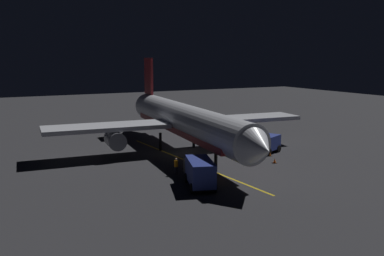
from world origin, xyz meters
TOP-DOWN VIEW (x-y plane):
  - ground_plane at (0.00, 0.00)m, footprint 180.00×180.00m
  - apron_guide_stripe at (1.49, 4.00)m, footprint 2.60×28.48m
  - airliner at (-0.05, -0.62)m, footprint 33.80×39.69m
  - baggage_truck at (4.69, 12.54)m, footprint 3.97×6.81m
  - catering_truck at (-8.63, 4.81)m, footprint 5.85×4.22m
  - ground_crew_worker at (5.07, 8.31)m, footprint 0.40×0.40m
  - traffic_cone_near_left at (-8.54, 6.10)m, footprint 0.50×0.50m
  - traffic_cone_near_right at (3.33, 6.80)m, footprint 0.50×0.50m
  - traffic_cone_under_wing at (-6.88, 9.13)m, footprint 0.50×0.50m

SIDE VIEW (x-z plane):
  - ground_plane at x=0.00m, z-range -0.20..0.00m
  - apron_guide_stripe at x=1.49m, z-range 0.00..0.01m
  - traffic_cone_near_left at x=-8.54m, z-range -0.03..0.52m
  - traffic_cone_near_right at x=3.33m, z-range -0.03..0.52m
  - traffic_cone_under_wing at x=-6.88m, z-range -0.03..0.52m
  - ground_crew_worker at x=5.07m, z-range 0.02..1.76m
  - catering_truck at x=-8.63m, z-range 0.05..2.25m
  - baggage_truck at x=4.69m, z-range 0.04..2.61m
  - airliner at x=-0.05m, z-range -1.83..9.93m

